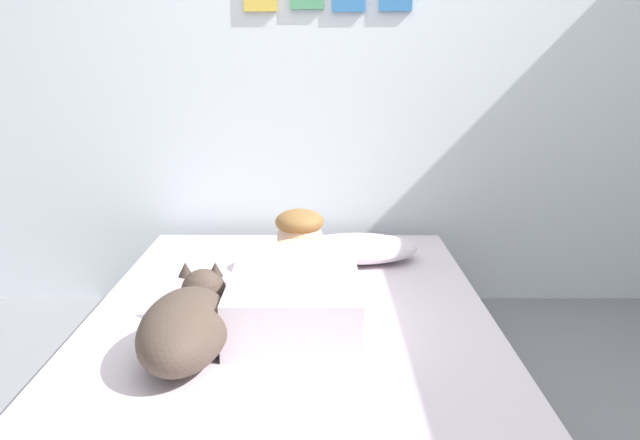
# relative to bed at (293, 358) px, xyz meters

# --- Properties ---
(back_wall) EXTENTS (4.40, 0.12, 2.50)m
(back_wall) POSITION_rel_bed_xyz_m (0.14, 1.12, 1.06)
(back_wall) COLOR silver
(back_wall) RESTS_ON ground
(bed) EXTENTS (1.44, 1.98, 0.38)m
(bed) POSITION_rel_bed_xyz_m (0.00, 0.00, 0.00)
(bed) COLOR #4C4742
(bed) RESTS_ON ground
(pillow) EXTENTS (0.52, 0.32, 0.11)m
(pillow) POSITION_rel_bed_xyz_m (0.27, 0.56, 0.25)
(pillow) COLOR silver
(pillow) RESTS_ON bed
(person_lying) EXTENTS (0.43, 0.92, 0.27)m
(person_lying) POSITION_rel_bed_xyz_m (0.02, 0.03, 0.30)
(person_lying) COLOR silver
(person_lying) RESTS_ON bed
(dog) EXTENTS (0.26, 0.57, 0.21)m
(dog) POSITION_rel_bed_xyz_m (-0.29, -0.37, 0.30)
(dog) COLOR #4C3D33
(dog) RESTS_ON bed
(coffee_cup) EXTENTS (0.12, 0.09, 0.07)m
(coffee_cup) POSITION_rel_bed_xyz_m (0.14, 0.43, 0.23)
(coffee_cup) COLOR teal
(coffee_cup) RESTS_ON bed
(cell_phone) EXTENTS (0.07, 0.14, 0.01)m
(cell_phone) POSITION_rel_bed_xyz_m (-0.13, -0.32, 0.20)
(cell_phone) COLOR black
(cell_phone) RESTS_ON bed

